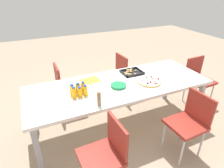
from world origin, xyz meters
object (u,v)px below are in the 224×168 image
at_px(chair_end, 198,77).
at_px(chair_near_left, 106,151).
at_px(chair_near_right, 190,120).
at_px(snack_tray, 131,72).
at_px(napkin_stack, 62,104).
at_px(paper_folder, 90,81).
at_px(party_table, 120,87).
at_px(juice_bottle_1, 80,92).
at_px(cardboard_tube, 99,99).
at_px(juice_bottle_0, 74,93).
at_px(juice_bottle_2, 85,91).
at_px(juice_bottle_4, 78,89).
at_px(chair_far_right, 127,71).
at_px(juice_bottle_3, 72,90).
at_px(juice_bottle_5, 83,87).
at_px(plate_stack, 118,86).
at_px(chair_far_left, 66,84).
at_px(fruit_pizza, 149,81).

distance_m(chair_end, chair_near_left, 2.29).
bearing_deg(chair_end, chair_near_left, 19.91).
xyz_separation_m(chair_near_right, snack_tray, (-0.27, 1.00, 0.26)).
bearing_deg(napkin_stack, chair_end, 6.26).
bearing_deg(paper_folder, party_table, -36.71).
distance_m(juice_bottle_1, cardboard_tube, 0.30).
bearing_deg(chair_near_right, juice_bottle_0, 58.84).
distance_m(juice_bottle_2, juice_bottle_4, 0.10).
height_order(chair_far_right, napkin_stack, chair_far_right).
bearing_deg(paper_folder, juice_bottle_3, -138.34).
xyz_separation_m(chair_near_right, juice_bottle_1, (-1.16, 0.67, 0.31)).
height_order(party_table, juice_bottle_0, juice_bottle_0).
bearing_deg(party_table, chair_near_right, -53.15).
height_order(juice_bottle_5, plate_stack, juice_bottle_5).
bearing_deg(chair_far_right, juice_bottle_2, -53.00).
height_order(chair_far_left, juice_bottle_1, juice_bottle_1).
height_order(juice_bottle_0, juice_bottle_1, juice_bottle_0).
bearing_deg(juice_bottle_5, chair_far_right, 37.87).
height_order(chair_end, chair_near_left, same).
relative_size(party_table, juice_bottle_3, 16.94).
distance_m(party_table, cardboard_tube, 0.59).
distance_m(snack_tray, paper_folder, 0.65).
distance_m(chair_far_left, juice_bottle_0, 0.94).
xyz_separation_m(chair_far_right, snack_tray, (-0.24, -0.57, 0.26)).
height_order(chair_far_right, snack_tray, chair_far_right).
bearing_deg(chair_end, juice_bottle_0, 1.85).
relative_size(chair_near_right, juice_bottle_4, 5.77).
distance_m(juice_bottle_3, fruit_pizza, 1.05).
bearing_deg(juice_bottle_3, juice_bottle_2, -28.07).
xyz_separation_m(juice_bottle_2, juice_bottle_5, (0.00, 0.08, 0.00)).
relative_size(chair_near_left, cardboard_tube, 4.79).
xyz_separation_m(chair_end, cardboard_tube, (-2.01, -0.45, 0.33)).
distance_m(fruit_pizza, snack_tray, 0.37).
xyz_separation_m(fruit_pizza, cardboard_tube, (-0.83, -0.24, 0.07)).
relative_size(fruit_pizza, snack_tray, 1.09).
xyz_separation_m(juice_bottle_3, juice_bottle_4, (0.08, 0.00, -0.00)).
height_order(juice_bottle_3, fruit_pizza, juice_bottle_3).
bearing_deg(snack_tray, juice_bottle_1, -159.25).
xyz_separation_m(juice_bottle_3, cardboard_tube, (0.22, -0.34, 0.02)).
bearing_deg(party_table, juice_bottle_4, -177.86).
xyz_separation_m(juice_bottle_0, plate_stack, (0.60, 0.03, -0.06)).
bearing_deg(juice_bottle_0, juice_bottle_2, 0.42).
height_order(chair_end, juice_bottle_0, juice_bottle_0).
xyz_separation_m(party_table, paper_folder, (-0.34, 0.25, 0.06)).
relative_size(party_table, cardboard_tube, 14.33).
distance_m(chair_near_right, chair_far_right, 1.58).
bearing_deg(cardboard_tube, juice_bottle_1, 118.75).
height_order(chair_far_right, cardboard_tube, cardboard_tube).
distance_m(juice_bottle_2, plate_stack, 0.47).
height_order(juice_bottle_5, cardboard_tube, cardboard_tube).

